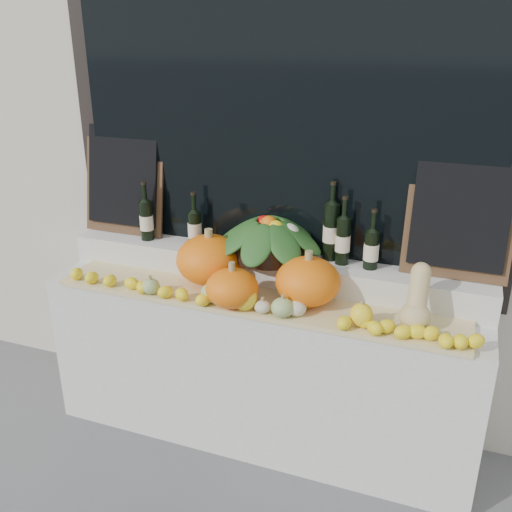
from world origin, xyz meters
TOP-DOWN VIEW (x-y plane):
  - storefront_facade at (0.00, 2.25)m, footprint 7.00×0.94m
  - display_sill at (0.00, 1.52)m, footprint 2.30×0.55m
  - rear_tier at (0.00, 1.68)m, footprint 2.30×0.25m
  - straw_bedding at (0.00, 1.40)m, footprint 2.10×0.32m
  - pumpkin_left at (-0.28, 1.51)m, footprint 0.44×0.44m
  - pumpkin_right at (0.27, 1.46)m, footprint 0.37×0.37m
  - pumpkin_center at (-0.07, 1.30)m, footprint 0.27×0.27m
  - butternut_squash at (0.79, 1.40)m, footprint 0.14×0.21m
  - decorative_gourds at (0.07, 1.30)m, footprint 1.17×0.15m
  - lemon_heap at (0.00, 1.29)m, footprint 2.20×0.16m
  - produce_bowl at (-0.01, 1.66)m, footprint 0.61×0.61m
  - wine_bottle_far_left at (-0.74, 1.65)m, footprint 0.08×0.08m
  - wine_bottle_near_left at (-0.45, 1.68)m, footprint 0.08×0.08m
  - wine_bottle_tall at (0.31, 1.73)m, footprint 0.08×0.08m
  - wine_bottle_near_right at (0.38, 1.69)m, footprint 0.08×0.08m
  - wine_bottle_far_right at (0.53, 1.68)m, footprint 0.08×0.08m
  - chalkboard_left at (-0.92, 1.74)m, footprint 0.50×0.14m
  - chalkboard_right at (0.92, 1.74)m, footprint 0.50×0.14m

SIDE VIEW (x-z plane):
  - display_sill at x=0.00m, z-range 0.00..0.88m
  - straw_bedding at x=0.00m, z-range 0.88..0.90m
  - lemon_heap at x=0.00m, z-range 0.91..0.97m
  - decorative_gourds at x=0.07m, z-range 0.88..1.04m
  - rear_tier at x=0.00m, z-range 0.88..1.04m
  - pumpkin_center at x=-0.07m, z-range 0.91..1.09m
  - pumpkin_right at x=0.27m, z-range 0.90..1.14m
  - butternut_squash at x=0.79m, z-range 0.88..1.17m
  - pumpkin_left at x=-0.28m, z-range 0.91..1.16m
  - wine_bottle_near_left at x=-0.45m, z-range 0.99..1.29m
  - wine_bottle_far_right at x=0.53m, z-range 0.99..1.30m
  - produce_bowl at x=-0.01m, z-range 1.03..1.27m
  - wine_bottle_far_left at x=-0.74m, z-range 0.99..1.33m
  - wine_bottle_near_right at x=0.38m, z-range 0.99..1.35m
  - wine_bottle_tall at x=0.31m, z-range 0.99..1.40m
  - chalkboard_left at x=-0.92m, z-range 1.05..1.67m
  - chalkboard_right at x=0.92m, z-range 1.05..1.67m
  - storefront_facade at x=0.00m, z-range 0.00..4.50m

